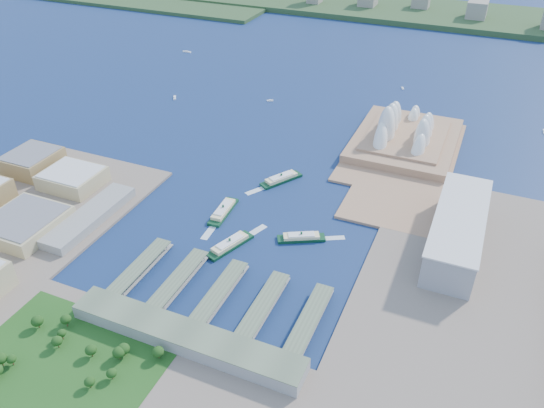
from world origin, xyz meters
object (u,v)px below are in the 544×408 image
at_px(ferry_a, 223,209).
at_px(ferry_d, 301,236).
at_px(opera_house, 408,123).
at_px(ferry_c, 230,243).
at_px(ferry_b, 281,177).
at_px(toaster_building, 457,230).

height_order(ferry_a, ferry_d, ferry_a).
relative_size(opera_house, ferry_c, 3.31).
bearing_deg(opera_house, ferry_c, -111.80).
distance_m(opera_house, ferry_b, 192.82).
bearing_deg(toaster_building, ferry_a, -170.88).
bearing_deg(ferry_c, ferry_b, -69.18).
bearing_deg(ferry_b, ferry_a, -79.14).
bearing_deg(opera_house, ferry_d, -102.29).
xyz_separation_m(toaster_building, ferry_d, (-144.27, -49.18, -15.91)).
relative_size(opera_house, ferry_b, 3.33).
bearing_deg(ferry_c, ferry_d, -126.89).
distance_m(toaster_building, ferry_a, 242.69).
xyz_separation_m(toaster_building, ferry_a, (-239.14, -38.37, -15.35)).
bearing_deg(toaster_building, ferry_c, -156.66).
bearing_deg(ferry_a, ferry_c, -59.90).
distance_m(ferry_b, ferry_c, 137.58).
relative_size(ferry_b, ferry_d, 1.11).
distance_m(toaster_building, ferry_d, 153.25).
xyz_separation_m(opera_house, ferry_b, (-116.76, -151.08, -26.88)).
height_order(opera_house, toaster_building, opera_house).
distance_m(toaster_building, ferry_c, 224.28).
relative_size(ferry_a, ferry_c, 1.00).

